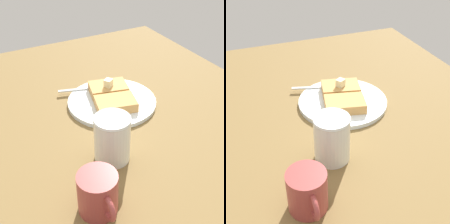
{
  "view_description": "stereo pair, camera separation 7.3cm",
  "coord_description": "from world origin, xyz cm",
  "views": [
    {
      "loc": [
        61.05,
        -25.83,
        49.03
      ],
      "look_at": [
        8.16,
        2.24,
        7.47
      ],
      "focal_mm": 50.0,
      "sensor_mm": 36.0,
      "label": 1
    },
    {
      "loc": [
        64.06,
        -19.2,
        49.03
      ],
      "look_at": [
        8.16,
        2.24,
        7.47
      ],
      "focal_mm": 50.0,
      "sensor_mm": 36.0,
      "label": 2
    }
  ],
  "objects": [
    {
      "name": "table_surface",
      "position": [
        0.0,
        0.0,
        1.49
      ],
      "size": [
        97.09,
        97.09,
        2.97
      ],
      "primitive_type": "cube",
      "color": "brown",
      "rests_on": "ground"
    },
    {
      "name": "plate",
      "position": [
        -1.23,
        7.18,
        3.61
      ],
      "size": [
        23.61,
        23.61,
        1.14
      ],
      "color": "white",
      "rests_on": "table_surface"
    },
    {
      "name": "toast_slice_left",
      "position": [
        -5.03,
        8.07,
        5.34
      ],
      "size": [
        9.19,
        11.52,
        2.47
      ],
      "primitive_type": "cube",
      "rotation": [
        0.0,
        0.0,
        -0.23
      ],
      "color": "tan",
      "rests_on": "plate"
    },
    {
      "name": "toast_slice_middle",
      "position": [
        2.57,
        6.28,
        5.34
      ],
      "size": [
        9.19,
        11.52,
        2.47
      ],
      "primitive_type": "cube",
      "rotation": [
        0.0,
        0.0,
        -0.23
      ],
      "color": "tan",
      "rests_on": "plate"
    },
    {
      "name": "butter_pat_primary",
      "position": [
        -4.3,
        7.73,
        7.62
      ],
      "size": [
        2.7,
        2.76,
        2.07
      ],
      "primitive_type": "cube",
      "rotation": [
        0.0,
        0.0,
        2.15
      ],
      "color": "beige",
      "rests_on": "toast_slice_left"
    },
    {
      "name": "fork",
      "position": [
        -9.2,
        4.52,
        4.29
      ],
      "size": [
        5.88,
        15.76,
        0.36
      ],
      "color": "silver",
      "rests_on": "plate"
    },
    {
      "name": "syrup_jar",
      "position": [
        17.55,
        -2.69,
        7.89
      ],
      "size": [
        7.69,
        7.69,
        10.38
      ],
      "color": "#341B05",
      "rests_on": "table_surface"
    },
    {
      "name": "coffee_mug",
      "position": [
        28.19,
        -11.07,
        7.02
      ],
      "size": [
        9.83,
        7.14,
        8.05
      ],
      "color": "#9B3C39",
      "rests_on": "table_surface"
    }
  ]
}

